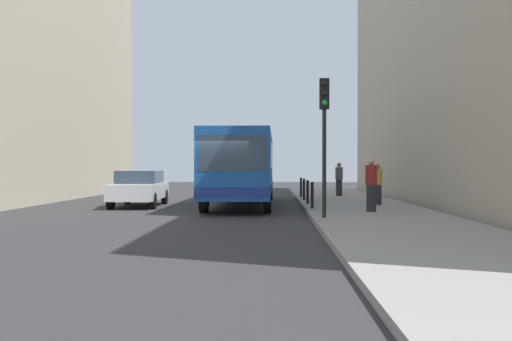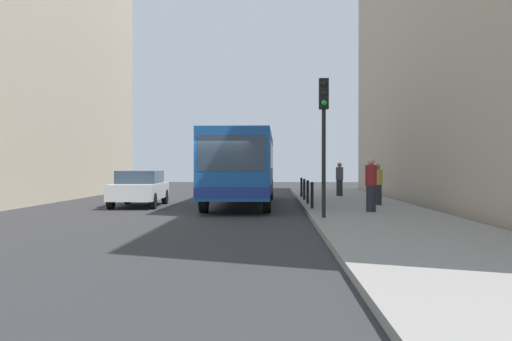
{
  "view_description": "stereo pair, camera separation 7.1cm",
  "coord_description": "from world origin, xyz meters",
  "px_view_note": "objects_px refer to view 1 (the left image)",
  "views": [
    {
      "loc": [
        2.02,
        -18.85,
        1.65
      ],
      "look_at": [
        1.38,
        2.65,
        1.5
      ],
      "focal_mm": 38.63,
      "sensor_mm": 36.0,
      "label": 1
    },
    {
      "loc": [
        2.09,
        -18.84,
        1.65
      ],
      "look_at": [
        1.38,
        2.65,
        1.5
      ],
      "focal_mm": 38.63,
      "sensor_mm": 36.0,
      "label": 2
    }
  ],
  "objects_px": {
    "bollard_mid": "(308,192)",
    "pedestrian_far_sidewalk": "(339,179)",
    "bollard_far": "(304,189)",
    "traffic_light": "(324,121)",
    "car_beside_bus": "(140,187)",
    "bollard_near": "(312,195)",
    "pedestrian_mid_sidewalk": "(377,184)",
    "bus": "(242,165)",
    "pedestrian_near_signal": "(371,185)",
    "bollard_farthest": "(301,187)"
  },
  "relations": [
    {
      "from": "traffic_light",
      "to": "bollard_mid",
      "type": "distance_m",
      "value": 6.54
    },
    {
      "from": "car_beside_bus",
      "to": "bollard_far",
      "type": "relative_size",
      "value": 4.71
    },
    {
      "from": "bus",
      "to": "bollard_far",
      "type": "height_order",
      "value": "bus"
    },
    {
      "from": "pedestrian_far_sidewalk",
      "to": "bus",
      "type": "bearing_deg",
      "value": 69.76
    },
    {
      "from": "traffic_light",
      "to": "bollard_far",
      "type": "relative_size",
      "value": 4.32
    },
    {
      "from": "bollard_far",
      "to": "bus",
      "type": "bearing_deg",
      "value": -153.61
    },
    {
      "from": "bollard_mid",
      "to": "pedestrian_far_sidewalk",
      "type": "height_order",
      "value": "pedestrian_far_sidewalk"
    },
    {
      "from": "bollard_farthest",
      "to": "pedestrian_near_signal",
      "type": "distance_m",
      "value": 9.27
    },
    {
      "from": "bollard_far",
      "to": "pedestrian_far_sidewalk",
      "type": "distance_m",
      "value": 3.9
    },
    {
      "from": "bus",
      "to": "car_beside_bus",
      "type": "relative_size",
      "value": 2.47
    },
    {
      "from": "bollard_near",
      "to": "pedestrian_mid_sidewalk",
      "type": "relative_size",
      "value": 0.59
    },
    {
      "from": "bollard_near",
      "to": "bollard_mid",
      "type": "bearing_deg",
      "value": 90.0
    },
    {
      "from": "car_beside_bus",
      "to": "pedestrian_far_sidewalk",
      "type": "bearing_deg",
      "value": -150.65
    },
    {
      "from": "bollard_mid",
      "to": "bollard_near",
      "type": "bearing_deg",
      "value": -90.0
    },
    {
      "from": "bus",
      "to": "pedestrian_far_sidewalk",
      "type": "distance_m",
      "value": 6.68
    },
    {
      "from": "pedestrian_mid_sidewalk",
      "to": "pedestrian_far_sidewalk",
      "type": "xyz_separation_m",
      "value": [
        -0.72,
        6.5,
        0.05
      ]
    },
    {
      "from": "pedestrian_mid_sidewalk",
      "to": "bollard_far",
      "type": "bearing_deg",
      "value": 89.78
    },
    {
      "from": "traffic_light",
      "to": "bollard_near",
      "type": "xyz_separation_m",
      "value": [
        -0.1,
        3.51,
        -2.38
      ]
    },
    {
      "from": "traffic_light",
      "to": "pedestrian_mid_sidewalk",
      "type": "xyz_separation_m",
      "value": [
        2.61,
        5.51,
        -2.05
      ]
    },
    {
      "from": "traffic_light",
      "to": "car_beside_bus",
      "type": "bearing_deg",
      "value": 137.62
    },
    {
      "from": "bollard_mid",
      "to": "car_beside_bus",
      "type": "bearing_deg",
      "value": 177.14
    },
    {
      "from": "bollard_near",
      "to": "pedestrian_far_sidewalk",
      "type": "bearing_deg",
      "value": 76.85
    },
    {
      "from": "traffic_light",
      "to": "pedestrian_far_sidewalk",
      "type": "bearing_deg",
      "value": 81.08
    },
    {
      "from": "bollard_farthest",
      "to": "traffic_light",
      "type": "bearing_deg",
      "value": -89.49
    },
    {
      "from": "bollard_mid",
      "to": "pedestrian_far_sidewalk",
      "type": "relative_size",
      "value": 0.56
    },
    {
      "from": "traffic_light",
      "to": "pedestrian_far_sidewalk",
      "type": "xyz_separation_m",
      "value": [
        1.89,
        12.01,
        -2.0
      ]
    },
    {
      "from": "pedestrian_far_sidewalk",
      "to": "pedestrian_mid_sidewalk",
      "type": "bearing_deg",
      "value": 121.21
    },
    {
      "from": "pedestrian_near_signal",
      "to": "bus",
      "type": "bearing_deg",
      "value": -11.43
    },
    {
      "from": "bollard_far",
      "to": "pedestrian_near_signal",
      "type": "bearing_deg",
      "value": -73.95
    },
    {
      "from": "bollard_near",
      "to": "bollard_far",
      "type": "xyz_separation_m",
      "value": [
        0.0,
        5.16,
        0.0
      ]
    },
    {
      "from": "pedestrian_near_signal",
      "to": "bollard_far",
      "type": "bearing_deg",
      "value": -37.1
    },
    {
      "from": "bollard_far",
      "to": "pedestrian_far_sidewalk",
      "type": "relative_size",
      "value": 0.56
    },
    {
      "from": "car_beside_bus",
      "to": "bollard_far",
      "type": "distance_m",
      "value": 7.31
    },
    {
      "from": "bollard_far",
      "to": "pedestrian_near_signal",
      "type": "height_order",
      "value": "pedestrian_near_signal"
    },
    {
      "from": "car_beside_bus",
      "to": "bollard_farthest",
      "type": "distance_m",
      "value": 8.46
    },
    {
      "from": "bus",
      "to": "pedestrian_near_signal",
      "type": "relative_size",
      "value": 6.14
    },
    {
      "from": "bollard_farthest",
      "to": "pedestrian_near_signal",
      "type": "bearing_deg",
      "value": -78.37
    },
    {
      "from": "traffic_light",
      "to": "bollard_farthest",
      "type": "distance_m",
      "value": 11.5
    },
    {
      "from": "bollard_mid",
      "to": "pedestrian_near_signal",
      "type": "bearing_deg",
      "value": -64.48
    },
    {
      "from": "bus",
      "to": "bollard_far",
      "type": "xyz_separation_m",
      "value": [
        2.72,
        1.35,
        -1.1
      ]
    },
    {
      "from": "bus",
      "to": "pedestrian_near_signal",
      "type": "xyz_separation_m",
      "value": [
        4.59,
        -5.15,
        -0.67
      ]
    },
    {
      "from": "bollard_mid",
      "to": "pedestrian_near_signal",
      "type": "distance_m",
      "value": 4.36
    },
    {
      "from": "traffic_light",
      "to": "pedestrian_mid_sidewalk",
      "type": "height_order",
      "value": "traffic_light"
    },
    {
      "from": "bollard_farthest",
      "to": "car_beside_bus",
      "type": "bearing_deg",
      "value": -145.33
    },
    {
      "from": "bollard_near",
      "to": "pedestrian_mid_sidewalk",
      "type": "bearing_deg",
      "value": 36.46
    },
    {
      "from": "bollard_near",
      "to": "bollard_farthest",
      "type": "distance_m",
      "value": 7.74
    },
    {
      "from": "bollard_near",
      "to": "pedestrian_mid_sidewalk",
      "type": "height_order",
      "value": "pedestrian_mid_sidewalk"
    },
    {
      "from": "pedestrian_mid_sidewalk",
      "to": "car_beside_bus",
      "type": "bearing_deg",
      "value": 133.69
    },
    {
      "from": "pedestrian_near_signal",
      "to": "car_beside_bus",
      "type": "bearing_deg",
      "value": 11.08
    },
    {
      "from": "car_beside_bus",
      "to": "pedestrian_near_signal",
      "type": "distance_m",
      "value": 9.8
    }
  ]
}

